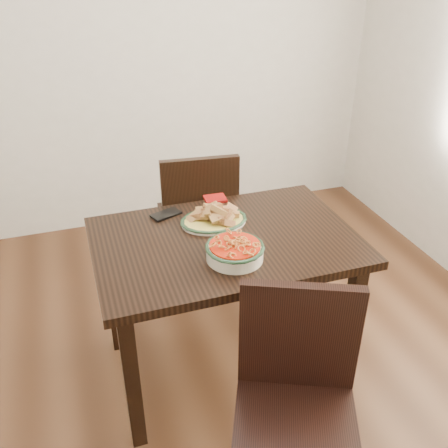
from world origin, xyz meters
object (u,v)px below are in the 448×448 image
object	(u,v)px
dining_table	(225,259)
smartphone	(166,214)
chair_far	(198,215)
chair_near	(296,394)
fish_plate	(214,214)
noodle_bowl	(235,249)

from	to	relation	value
dining_table	smartphone	distance (m)	0.36
chair_far	chair_near	distance (m)	1.36
fish_plate	chair_far	bearing A→B (deg)	82.48
chair_far	noodle_bowl	world-z (taller)	chair_far
chair_far	chair_near	world-z (taller)	same
fish_plate	smartphone	size ratio (longest dim) A/B	2.21
chair_far	smartphone	distance (m)	0.54
chair_near	noodle_bowl	bearing A→B (deg)	119.47
smartphone	chair_near	bearing A→B (deg)	-96.97
dining_table	smartphone	bearing A→B (deg)	125.13
noodle_bowl	chair_near	bearing A→B (deg)	-84.67
smartphone	fish_plate	bearing A→B (deg)	-56.79
chair_near	noodle_bowl	size ratio (longest dim) A/B	3.69
dining_table	fish_plate	bearing A→B (deg)	93.12
smartphone	dining_table	bearing A→B (deg)	-75.48
dining_table	fish_plate	xyz separation A→B (m)	(-0.01, 0.14, 0.15)
chair_far	fish_plate	xyz separation A→B (m)	(-0.07, -0.54, 0.30)
noodle_bowl	fish_plate	bearing A→B (deg)	88.74
dining_table	noodle_bowl	distance (m)	0.22
chair_near	smartphone	bearing A→B (deg)	127.79
fish_plate	chair_near	bearing A→B (deg)	-87.12
dining_table	chair_near	bearing A→B (deg)	-87.17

